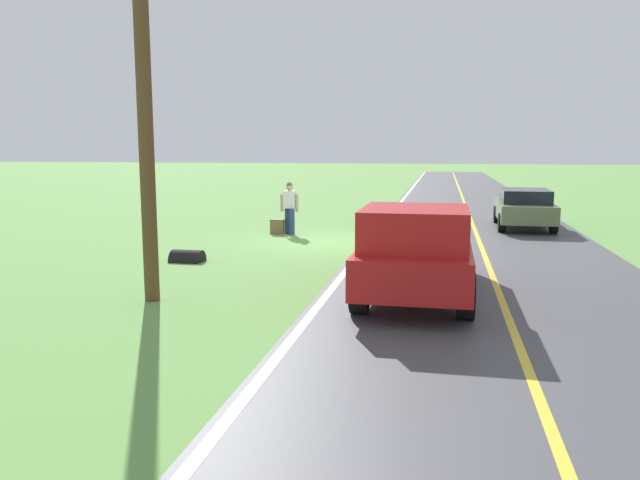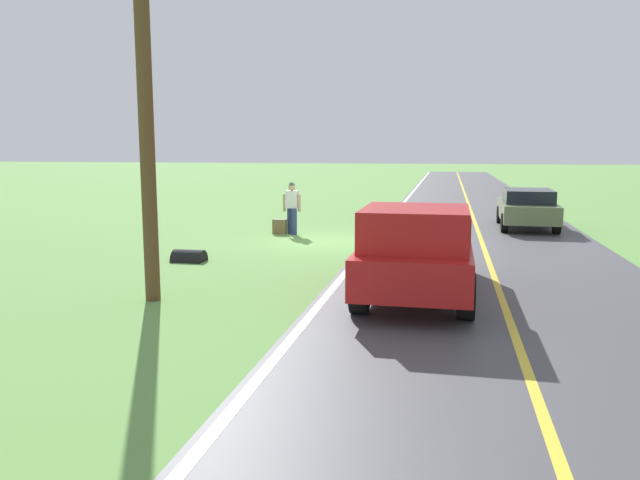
{
  "view_description": "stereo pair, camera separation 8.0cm",
  "coord_description": "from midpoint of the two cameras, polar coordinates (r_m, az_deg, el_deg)",
  "views": [
    {
      "loc": [
        -3.54,
        18.62,
        2.86
      ],
      "look_at": [
        -1.51,
        8.37,
        1.31
      ],
      "focal_mm": 34.75,
      "sensor_mm": 36.0,
      "label": 1
    },
    {
      "loc": [
        -3.62,
        18.61,
        2.86
      ],
      "look_at": [
        -1.51,
        8.37,
        1.31
      ],
      "focal_mm": 34.75,
      "sensor_mm": 36.0,
      "label": 2
    }
  ],
  "objects": [
    {
      "name": "ground_plane",
      "position": [
        19.17,
        0.76,
        -0.14
      ],
      "size": [
        200.0,
        200.0,
        0.0
      ],
      "primitive_type": "plane",
      "color": "#609347"
    },
    {
      "name": "road_surface",
      "position": [
        18.87,
        14.92,
        -0.56
      ],
      "size": [
        7.04,
        120.0,
        0.0
      ],
      "primitive_type": "cube",
      "color": "#47474C",
      "rests_on": "ground"
    },
    {
      "name": "lane_edge_line",
      "position": [
        18.96,
        4.81,
        -0.25
      ],
      "size": [
        0.16,
        117.6,
        0.0
      ],
      "primitive_type": "cube",
      "color": "silver",
      "rests_on": "ground"
    },
    {
      "name": "lane_centre_line",
      "position": [
        18.87,
        14.92,
        -0.55
      ],
      "size": [
        0.14,
        117.6,
        0.0
      ],
      "primitive_type": "cube",
      "color": "gold",
      "rests_on": "ground"
    },
    {
      "name": "hitchhiker_walking",
      "position": [
        20.76,
        -2.47,
        3.24
      ],
      "size": [
        0.62,
        0.51,
        1.75
      ],
      "color": "navy",
      "rests_on": "ground"
    },
    {
      "name": "suitcase_carried",
      "position": [
        20.87,
        -3.63,
        1.24
      ],
      "size": [
        0.46,
        0.21,
        0.5
      ],
      "primitive_type": "cube",
      "rotation": [
        0.0,
        0.0,
        1.55
      ],
      "color": "brown",
      "rests_on": "ground"
    },
    {
      "name": "pickup_truck_passing",
      "position": [
        12.04,
        9.16,
        -0.71
      ],
      "size": [
        2.14,
        5.42,
        1.82
      ],
      "color": "#B21919",
      "rests_on": "ground"
    },
    {
      "name": "sedan_near_oncoming",
      "position": [
        23.55,
        18.63,
        2.87
      ],
      "size": [
        2.01,
        4.44,
        1.41
      ],
      "color": "#66754C",
      "rests_on": "ground"
    },
    {
      "name": "utility_pole_roadside",
      "position": [
        11.95,
        -15.61,
        12.44
      ],
      "size": [
        0.28,
        0.28,
        7.51
      ],
      "primitive_type": "cylinder",
      "color": "brown",
      "rests_on": "ground"
    },
    {
      "name": "drainage_culvert",
      "position": [
        16.17,
        -11.82,
        -1.93
      ],
      "size": [
        0.8,
        0.6,
        0.6
      ],
      "primitive_type": "cylinder",
      "rotation": [
        0.0,
        1.57,
        0.0
      ],
      "color": "black",
      "rests_on": "ground"
    }
  ]
}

